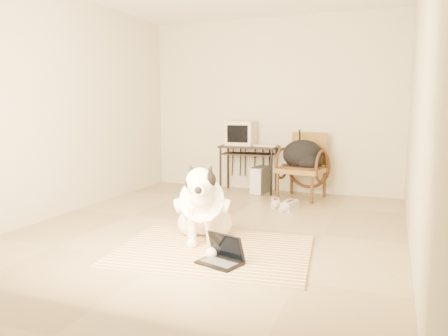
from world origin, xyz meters
The scene contains 16 objects.
floor centered at (0.00, 0.00, 0.00)m, with size 4.50×4.50×0.00m, color tan.
wall_back centered at (0.00, 2.25, 1.35)m, with size 4.50×4.50×0.00m, color beige.
wall_front centered at (0.00, -2.25, 1.35)m, with size 4.50×4.50×0.00m, color beige.
wall_left centered at (-2.00, 0.00, 1.35)m, with size 4.50×4.50×0.00m, color beige.
wall_right centered at (2.00, 0.00, 1.35)m, with size 4.50×4.50×0.00m, color beige.
rug centered at (0.30, -0.90, 0.01)m, with size 1.91×1.55×0.02m.
dog centered at (0.09, -0.66, 0.34)m, with size 0.65×1.06×0.85m.
laptop centered at (0.50, -1.20, 0.08)m, with size 0.42×0.35×0.25m.
computer_desk centered at (-0.29, 1.96, 0.63)m, with size 0.91×0.55×0.73m.
crt_monitor centered at (-0.43, 2.00, 0.92)m, with size 0.43×0.42×0.38m.
desk_keyboard centered at (0.00, 1.89, 0.74)m, with size 0.36×0.13×0.02m, color #C2B898.
pc_tower centered at (-0.09, 1.95, 0.21)m, with size 0.22×0.46×0.41m.
rattan_chair centered at (0.60, 1.82, 0.48)m, with size 0.73×0.71×0.95m.
backpack centered at (0.62, 1.74, 0.63)m, with size 0.58×0.49×0.43m.
sneaker_left centered at (0.36, 1.13, 0.04)m, with size 0.19×0.30×0.10m.
sneaker_right centered at (0.59, 0.99, 0.05)m, with size 0.19×0.35×0.12m.
Camera 1 is at (1.80, -4.50, 1.33)m, focal length 35.00 mm.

